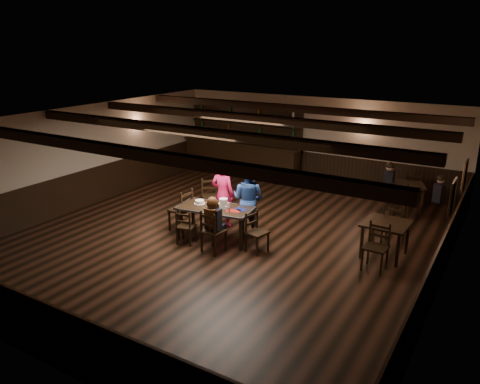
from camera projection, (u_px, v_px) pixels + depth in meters
The scene contains 25 objects.
ground at pixel (228, 238), 10.66m from camera, with size 10.00×10.00×0.00m, color black.
room_shell at pixel (229, 163), 10.15m from camera, with size 9.02×10.02×2.71m.
dining_table at pixel (215, 210), 10.44m from camera, with size 1.76×1.04×0.75m.
chair_near_left at pixel (185, 225), 10.19m from camera, with size 0.43×0.42×0.79m.
chair_near_right at pixel (211, 229), 9.75m from camera, with size 0.48×0.46×0.93m.
chair_end_left at pixel (184, 207), 10.92m from camera, with size 0.46×0.48×1.01m.
chair_end_right at pixel (255, 228), 9.87m from camera, with size 0.47×0.48×0.87m.
chair_far_pushed at pixel (210, 193), 12.10m from camera, with size 0.59×0.59×0.92m.
woman_pink at pixel (223, 194), 11.15m from camera, with size 0.58×0.38×1.59m, color #FF1863.
man_blue at pixel (248, 199), 10.73m from camera, with size 0.80×0.62×1.64m, color navy.
seated_person at pixel (213, 216), 9.71m from camera, with size 0.33×0.49×0.80m.
cake at pixel (200, 202), 10.63m from camera, with size 0.26×0.26×0.08m.
plate_stack_a at pixel (210, 205), 10.34m from camera, with size 0.15×0.15×0.14m, color white.
plate_stack_b at pixel (223, 203), 10.33m from camera, with size 0.19×0.19×0.22m, color white.
tea_light at pixel (219, 204), 10.51m from camera, with size 0.05×0.05×0.06m.
salt_shaker at pixel (226, 208), 10.20m from camera, with size 0.04×0.04×0.09m, color silver.
pepper_shaker at pixel (229, 209), 10.15m from camera, with size 0.04×0.04×0.09m, color #A5A8AD.
drink_glass at pixel (228, 205), 10.40m from camera, with size 0.07×0.07×0.11m, color silver.
menu_red at pixel (233, 211), 10.19m from camera, with size 0.31×0.22×0.00m, color maroon.
menu_blue at pixel (241, 209), 10.28m from camera, with size 0.28×0.20×0.00m, color #0D1341.
bar_counter at pixel (242, 154), 15.47m from camera, with size 4.25×0.70×2.20m.
back_table_a at pixel (386, 227), 9.56m from camera, with size 0.91×0.91×0.75m.
back_table_b at pixel (407, 188), 12.15m from camera, with size 1.08×1.08×0.75m.
bg_patron_left at pixel (389, 177), 12.33m from camera, with size 0.26×0.40×0.80m.
bg_patron_right at pixel (440, 188), 11.57m from camera, with size 0.26×0.36×0.67m.
Camera 1 is at (5.29, -8.28, 4.27)m, focal length 35.00 mm.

